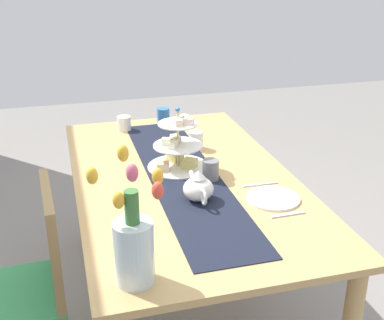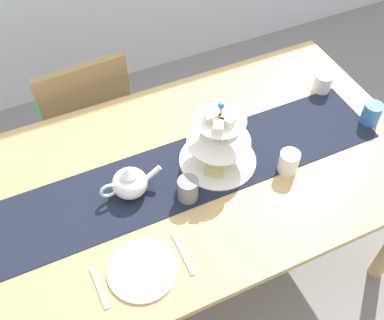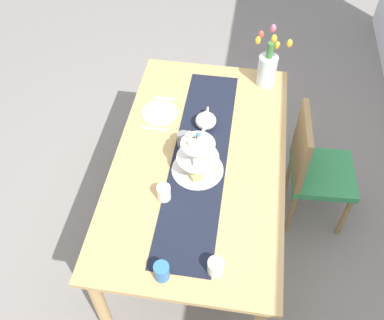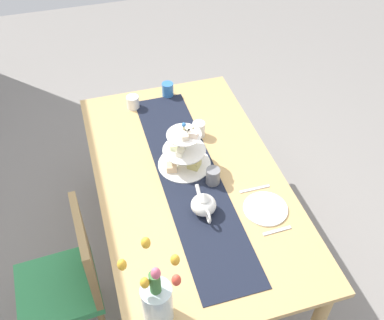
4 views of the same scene
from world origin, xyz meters
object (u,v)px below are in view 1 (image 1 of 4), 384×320
teapot (198,188)px  tulip_vase (134,243)px  dining_table (183,195)px  mug_orange (163,116)px  dinner_plate_left (273,198)px  fork_left (288,215)px  cream_jug (124,124)px  mug_grey (211,170)px  chair_left (28,282)px  knife_left (260,184)px  mug_white_text (196,140)px  tiered_cake_stand (178,150)px

teapot → tulip_vase: tulip_vase is taller
dining_table → mug_orange: (0.77, -0.07, 0.15)m
dinner_plate_left → fork_left: bearing=180.0°
cream_jug → mug_grey: 0.83m
fork_left → mug_orange: mug_orange is taller
chair_left → knife_left: bearing=-85.5°
chair_left → mug_white_text: 1.11m
dining_table → tulip_vase: (-0.74, 0.35, 0.24)m
chair_left → knife_left: 1.08m
tulip_vase → cream_jug: size_ratio=5.22×
dining_table → tiered_cake_stand: size_ratio=5.83×
tiered_cake_stand → mug_grey: tiered_cake_stand is taller
mug_grey → tiered_cake_stand: bearing=32.5°
dinner_plate_left → knife_left: size_ratio=1.35×
mug_grey → knife_left: bearing=-118.7°
mug_grey → dining_table: bearing=56.0°
mug_orange → tiered_cake_stand: bearing=173.6°
mug_orange → dining_table: bearing=174.5°
chair_left → cream_jug: bearing=-29.7°
dining_table → dinner_plate_left: dinner_plate_left is taller
tiered_cake_stand → mug_orange: (0.67, -0.08, -0.05)m
fork_left → knife_left: (0.29, 0.00, 0.00)m
chair_left → tulip_vase: 0.74m
tulip_vase → knife_left: tulip_vase is taller
mug_white_text → mug_orange: (0.45, 0.08, 0.00)m
mug_grey → mug_white_text: 0.40m
cream_jug → mug_white_text: mug_white_text is taller
mug_orange → tulip_vase: bearing=164.3°
tulip_vase → mug_grey: size_ratio=4.67×
dining_table → fork_left: fork_left is taller
tiered_cake_stand → mug_white_text: 0.27m
tulip_vase → fork_left: bearing=-68.2°
knife_left → mug_grey: 0.24m
tiered_cake_stand → dinner_plate_left: size_ratio=1.32×
mug_white_text → mug_orange: bearing=9.8°
tiered_cake_stand → cream_jug: 0.63m
tulip_vase → knife_left: bearing=-50.1°
dinner_plate_left → mug_orange: mug_orange is taller
mug_white_text → dining_table: bearing=154.7°
knife_left → dinner_plate_left: bearing=180.0°
chair_left → cream_jug: size_ratio=10.71×
tulip_vase → knife_left: (0.56, -0.66, -0.14)m
tulip_vase → mug_grey: (0.67, -0.46, -0.09)m
knife_left → teapot: bearing=102.8°
dinner_plate_left → mug_grey: size_ratio=2.42×
tiered_cake_stand → mug_white_text: (0.22, -0.15, -0.05)m
teapot → tiered_cake_stand: bearing=0.2°
teapot → fork_left: 0.39m
knife_left → cream_jug: bearing=28.6°
teapot → cream_jug: bearing=10.3°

